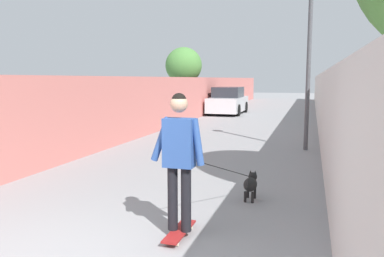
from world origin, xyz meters
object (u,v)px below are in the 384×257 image
(tree_left_mid, at_px, (184,66))
(lamp_post, at_px, (310,36))
(dog, at_px, (250,184))
(person_skateboarder, at_px, (179,151))
(car_near, at_px, (228,101))
(skateboard, at_px, (179,231))

(tree_left_mid, distance_m, lamp_post, 12.93)
(dog, bearing_deg, person_skateboarder, 160.45)
(car_near, bearing_deg, skateboard, -170.18)
(skateboard, bearing_deg, person_skateboarder, 0.00)
(lamp_post, distance_m, car_near, 11.70)
(tree_left_mid, distance_m, dog, 17.20)
(dog, bearing_deg, tree_left_mid, 22.05)
(tree_left_mid, height_order, skateboard, tree_left_mid)
(tree_left_mid, bearing_deg, lamp_post, -146.12)
(skateboard, xyz_separation_m, person_skateboarder, (0.00, 0.00, 1.04))
(skateboard, bearing_deg, dog, -19.55)
(person_skateboarder, distance_m, dog, 2.07)
(person_skateboarder, bearing_deg, dog, -19.55)
(tree_left_mid, relative_size, person_skateboarder, 2.20)
(skateboard, xyz_separation_m, dog, (1.79, -0.63, 0.21))
(tree_left_mid, bearing_deg, car_near, -94.10)
(dog, relative_size, car_near, 0.53)
(tree_left_mid, height_order, car_near, tree_left_mid)
(skateboard, height_order, car_near, car_near)
(lamp_post, bearing_deg, person_skateboarder, 168.03)
(lamp_post, xyz_separation_m, dog, (-5.05, 0.81, -2.90))
(lamp_post, bearing_deg, car_near, 22.94)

